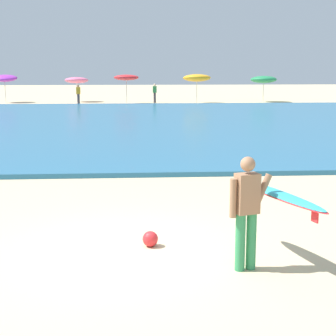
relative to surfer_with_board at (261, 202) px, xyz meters
name	(u,v)px	position (x,y,z in m)	size (l,w,h in m)	color
ground_plane	(126,251)	(-2.05, 0.87, -1.03)	(160.00, 160.00, 0.00)	beige
sea	(130,123)	(-2.05, 20.81, -0.96)	(120.00, 28.00, 0.14)	teal
surfer_with_board	(261,202)	(0.00, 0.00, 0.00)	(1.28, 2.43, 1.73)	#338E56
beach_umbrella_0	(5,78)	(-12.53, 38.58, 0.99)	(2.08, 2.12, 2.40)	beige
beach_umbrella_1	(77,80)	(-6.61, 39.05, 0.80)	(2.00, 2.03, 2.16)	beige
beach_umbrella_2	(126,78)	(-2.35, 36.48, 1.08)	(2.01, 2.03, 2.38)	beige
beach_umbrella_3	(197,78)	(3.40, 36.52, 1.04)	(2.26, 2.30, 2.45)	beige
beach_umbrella_4	(264,80)	(9.27, 37.82, 0.87)	(2.21, 2.23, 2.24)	beige
beachgoer_near_row_left	(78,94)	(-6.16, 35.63, -0.19)	(0.32, 0.20, 1.58)	#383842
beachgoer_near_row_mid	(155,93)	(-0.01, 37.40, -0.19)	(0.32, 0.20, 1.58)	#383842
beach_ball	(150,239)	(-1.63, 1.07, -0.90)	(0.27, 0.27, 0.27)	red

